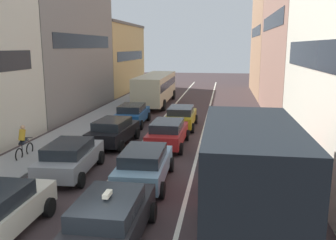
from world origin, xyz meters
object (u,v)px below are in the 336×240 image
object	(u,v)px
sedan_left_lane_fourth	(132,114)
cyclist_on_sidewalk	(23,142)
taxi_centre_lane_front	(110,219)
wagon_left_lane_second	(70,157)
sedan_centre_lane_second	(144,165)
hatchback_centre_lane_third	(168,133)
sedan_right_lane_behind_truck	(228,147)
bus_mid_queue_primary	(156,87)
removalist_box_truck	(247,172)
sedan_left_lane_third	(113,131)
coupe_centre_lane_fourth	(181,116)

from	to	relation	value
sedan_left_lane_fourth	cyclist_on_sidewalk	xyz separation A→B (m)	(-3.38, -8.55, 0.05)
taxi_centre_lane_front	sedan_left_lane_fourth	bearing A→B (deg)	11.56
wagon_left_lane_second	sedan_centre_lane_second	bearing A→B (deg)	-101.82
sedan_left_lane_fourth	hatchback_centre_lane_third	bearing A→B (deg)	-149.03
sedan_right_lane_behind_truck	hatchback_centre_lane_third	bearing A→B (deg)	54.49
bus_mid_queue_primary	sedan_left_lane_fourth	bearing A→B (deg)	179.31
sedan_right_lane_behind_truck	bus_mid_queue_primary	xyz separation A→B (m)	(-6.75, 16.79, 0.96)
removalist_box_truck	sedan_left_lane_third	distance (m)	11.51
removalist_box_truck	coupe_centre_lane_fourth	xyz separation A→B (m)	(-3.61, 14.03, -1.18)
coupe_centre_lane_fourth	sedan_left_lane_fourth	distance (m)	3.58
coupe_centre_lane_fourth	sedan_right_lane_behind_truck	size ratio (longest dim) A/B	1.00
taxi_centre_lane_front	sedan_left_lane_fourth	xyz separation A→B (m)	(-3.39, 15.57, -0.00)
sedan_left_lane_third	sedan_right_lane_behind_truck	world-z (taller)	same
sedan_left_lane_third	sedan_left_lane_fourth	size ratio (longest dim) A/B	1.01
wagon_left_lane_second	taxi_centre_lane_front	bearing A→B (deg)	-150.04
taxi_centre_lane_front	coupe_centre_lane_fourth	distance (m)	15.20
taxi_centre_lane_front	wagon_left_lane_second	distance (m)	6.29
wagon_left_lane_second	sedan_right_lane_behind_truck	distance (m)	7.34
coupe_centre_lane_fourth	bus_mid_queue_primary	distance (m)	10.22
hatchback_centre_lane_third	sedan_left_lane_third	world-z (taller)	same
hatchback_centre_lane_third	sedan_left_lane_third	size ratio (longest dim) A/B	0.98
coupe_centre_lane_fourth	bus_mid_queue_primary	xyz separation A→B (m)	(-3.59, 9.51, 0.96)
hatchback_centre_lane_third	sedan_left_lane_fourth	size ratio (longest dim) A/B	0.99
wagon_left_lane_second	cyclist_on_sidewalk	bearing A→B (deg)	57.36
coupe_centre_lane_fourth	sedan_right_lane_behind_truck	bearing A→B (deg)	-156.68
sedan_centre_lane_second	bus_mid_queue_primary	bearing A→B (deg)	7.88
sedan_left_lane_third	cyclist_on_sidewalk	size ratio (longest dim) A/B	2.54
sedan_right_lane_behind_truck	sedan_left_lane_third	bearing A→B (deg)	70.02
removalist_box_truck	taxi_centre_lane_front	xyz separation A→B (m)	(-3.78, -1.17, -1.18)
removalist_box_truck	sedan_right_lane_behind_truck	xyz separation A→B (m)	(-0.45, 6.75, -1.18)
sedan_right_lane_behind_truck	coupe_centre_lane_fourth	bearing A→B (deg)	23.69
coupe_centre_lane_fourth	sedan_left_lane_third	bearing A→B (deg)	145.87
taxi_centre_lane_front	sedan_left_lane_third	world-z (taller)	taxi_centre_lane_front
taxi_centre_lane_front	sedan_right_lane_behind_truck	bearing A→B (deg)	-23.53
sedan_left_lane_fourth	cyclist_on_sidewalk	distance (m)	9.19
taxi_centre_lane_front	coupe_centre_lane_fourth	size ratio (longest dim) A/B	1.00
removalist_box_truck	bus_mid_queue_primary	xyz separation A→B (m)	(-7.20, 23.54, -0.21)
removalist_box_truck	coupe_centre_lane_fourth	bearing A→B (deg)	13.91
sedan_centre_lane_second	sedan_left_lane_third	size ratio (longest dim) A/B	0.99
removalist_box_truck	sedan_right_lane_behind_truck	bearing A→B (deg)	3.29
sedan_left_lane_third	bus_mid_queue_primary	distance (m)	14.45
sedan_right_lane_behind_truck	sedan_left_lane_fourth	bearing A→B (deg)	41.51
bus_mid_queue_primary	hatchback_centre_lane_third	bearing A→B (deg)	-167.51
sedan_left_lane_third	bus_mid_queue_primary	size ratio (longest dim) A/B	0.42
sedan_left_lane_fourth	coupe_centre_lane_fourth	bearing A→B (deg)	-97.85
wagon_left_lane_second	coupe_centre_lane_fourth	size ratio (longest dim) A/B	1.02
wagon_left_lane_second	sedan_right_lane_behind_truck	bearing A→B (deg)	-72.32
sedan_centre_lane_second	coupe_centre_lane_fourth	size ratio (longest dim) A/B	1.01
hatchback_centre_lane_third	sedan_right_lane_behind_truck	xyz separation A→B (m)	(3.32, -2.39, 0.00)
sedan_left_lane_third	coupe_centre_lane_fourth	xyz separation A→B (m)	(3.30, 4.90, 0.00)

